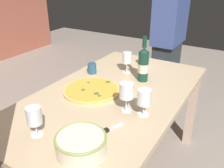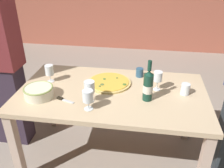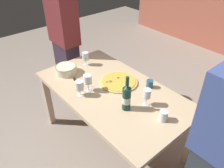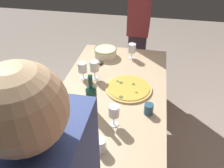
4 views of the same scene
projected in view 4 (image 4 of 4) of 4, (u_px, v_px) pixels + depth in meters
ground_plane at (112, 148)px, 2.32m from camera, size 8.00×8.00×0.00m
dining_table at (112, 99)px, 1.93m from camera, size 1.60×0.90×0.75m
pizza at (128, 88)px, 1.89m from camera, size 0.39×0.39×0.03m
serving_bowl at (105, 52)px, 2.33m from camera, size 0.24×0.24×0.09m
wine_bottle at (92, 100)px, 1.58m from camera, size 0.08×0.08×0.34m
wine_glass_near_pizza at (83, 68)px, 1.97m from camera, size 0.08×0.08×0.16m
wine_glass_by_bottle at (94, 67)px, 1.95m from camera, size 0.08×0.08×0.18m
wine_glass_far_left at (114, 112)px, 1.50m from camera, size 0.07×0.07×0.17m
wine_glass_far_right at (132, 49)px, 2.27m from camera, size 0.08×0.08×0.16m
cup_amber at (100, 145)px, 1.36m from camera, size 0.07×0.07×0.09m
cup_ceramic at (149, 109)px, 1.63m from camera, size 0.07×0.07×0.08m
pizza_knife at (99, 65)px, 2.20m from camera, size 0.16×0.07×0.02m
person_host at (139, 27)px, 2.64m from camera, size 0.42×0.24×1.74m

